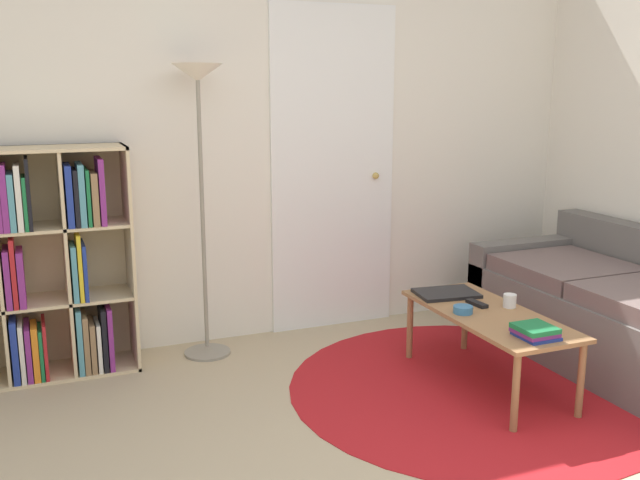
% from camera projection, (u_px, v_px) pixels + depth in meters
% --- Properties ---
extents(wall_back, '(7.41, 0.11, 2.60)m').
position_uv_depth(wall_back, '(264.00, 134.00, 4.43)').
color(wall_back, silver).
rests_on(wall_back, ground_plane).
extents(rug, '(2.00, 2.00, 0.01)m').
position_uv_depth(rug, '(475.00, 387.00, 3.82)').
color(rug, '#B2191E').
rests_on(rug, ground_plane).
extents(bookshelf, '(1.04, 0.34, 1.27)m').
position_uv_depth(bookshelf, '(26.00, 270.00, 3.85)').
color(bookshelf, beige).
rests_on(bookshelf, ground_plane).
extents(floor_lamp, '(0.29, 0.29, 1.71)m').
position_uv_depth(floor_lamp, '(199.00, 119.00, 4.01)').
color(floor_lamp, gray).
rests_on(floor_lamp, ground_plane).
extents(couch, '(0.88, 1.76, 0.74)m').
position_uv_depth(couch, '(625.00, 315.00, 4.16)').
color(couch, '#66605B').
rests_on(couch, ground_plane).
extents(coffee_table, '(0.46, 1.08, 0.41)m').
position_uv_depth(coffee_table, '(489.00, 320.00, 3.79)').
color(coffee_table, '#996B42').
rests_on(coffee_table, ground_plane).
extents(laptop, '(0.37, 0.29, 0.02)m').
position_uv_depth(laptop, '(446.00, 293.00, 4.09)').
color(laptop, black).
rests_on(laptop, coffee_table).
extents(bowl, '(0.10, 0.10, 0.04)m').
position_uv_depth(bowl, '(463.00, 310.00, 3.76)').
color(bowl, teal).
rests_on(bowl, coffee_table).
extents(book_stack_on_table, '(0.18, 0.18, 0.06)m').
position_uv_depth(book_stack_on_table, '(535.00, 331.00, 3.40)').
color(book_stack_on_table, navy).
rests_on(book_stack_on_table, coffee_table).
extents(cup, '(0.07, 0.07, 0.07)m').
position_uv_depth(cup, '(510.00, 301.00, 3.86)').
color(cup, white).
rests_on(cup, coffee_table).
extents(remote, '(0.06, 0.15, 0.02)m').
position_uv_depth(remote, '(477.00, 304.00, 3.90)').
color(remote, black).
rests_on(remote, coffee_table).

